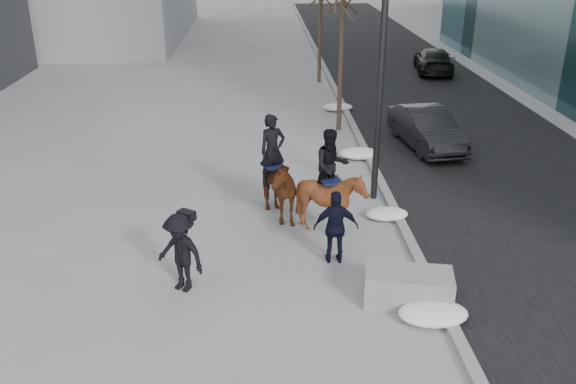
{
  "coord_description": "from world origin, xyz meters",
  "views": [
    {
      "loc": [
        -0.61,
        -11.72,
        7.06
      ],
      "look_at": [
        0.0,
        1.2,
        1.5
      ],
      "focal_mm": 38.0,
      "sensor_mm": 36.0,
      "label": 1
    }
  ],
  "objects_px": {
    "planter": "(408,288)",
    "mounted_left": "(273,181)",
    "mounted_right": "(331,194)",
    "car_near": "(427,128)"
  },
  "relations": [
    {
      "from": "planter",
      "to": "mounted_left",
      "type": "xyz_separation_m",
      "value": [
        -2.66,
        4.19,
        0.69
      ]
    },
    {
      "from": "mounted_right",
      "to": "car_near",
      "type": "bearing_deg",
      "value": 57.78
    },
    {
      "from": "planter",
      "to": "car_near",
      "type": "xyz_separation_m",
      "value": [
        2.87,
        9.73,
        0.33
      ]
    },
    {
      "from": "planter",
      "to": "mounted_left",
      "type": "height_order",
      "value": "mounted_left"
    },
    {
      "from": "car_near",
      "to": "mounted_left",
      "type": "relative_size",
      "value": 1.49
    },
    {
      "from": "planter",
      "to": "mounted_right",
      "type": "bearing_deg",
      "value": 111.35
    },
    {
      "from": "planter",
      "to": "mounted_left",
      "type": "relative_size",
      "value": 0.63
    },
    {
      "from": "car_near",
      "to": "mounted_right",
      "type": "relative_size",
      "value": 1.54
    },
    {
      "from": "mounted_left",
      "to": "mounted_right",
      "type": "xyz_separation_m",
      "value": [
        1.41,
        -1.0,
        0.04
      ]
    },
    {
      "from": "car_near",
      "to": "mounted_left",
      "type": "bearing_deg",
      "value": -143.06
    }
  ]
}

